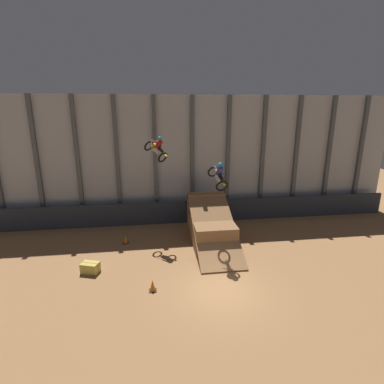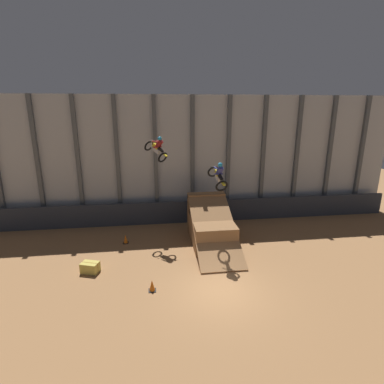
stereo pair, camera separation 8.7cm
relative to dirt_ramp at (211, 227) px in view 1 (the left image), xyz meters
The scene contains 9 objects.
ground_plane 5.72m from the dirt_ramp, 96.24° to the right, with size 60.00×60.00×0.00m, color #996B42.
arena_back_wall 5.85m from the dirt_ramp, 97.80° to the left, with size 32.00×0.40×9.43m.
lower_barrier 3.63m from the dirt_ramp, 99.71° to the left, with size 31.36×0.20×1.70m.
dirt_ramp is the anchor object (origin of this frame).
rider_bike_left_air 6.15m from the dirt_ramp, 157.48° to the left, with size 1.67×1.73×1.69m.
rider_bike_right_air 4.08m from the dirt_ramp, 87.26° to the right, with size 1.01×1.90×1.68m.
traffic_cone_near_ramp 6.46m from the dirt_ramp, 126.84° to the right, with size 0.36×0.36×0.58m.
traffic_cone_arena_edge 5.59m from the dirt_ramp, behind, with size 0.36×0.36×0.58m.
hay_bale_trackside 7.75m from the dirt_ramp, 157.27° to the right, with size 1.05×0.86×0.57m.
Camera 1 is at (-3.11, -12.24, 8.48)m, focal length 28.00 mm.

